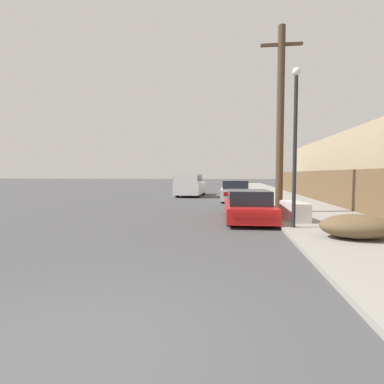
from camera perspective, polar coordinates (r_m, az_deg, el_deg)
ground_plane at (r=3.63m, az=-20.98°, el=-26.97°), size 220.00×220.00×0.00m
sidewalk_curb at (r=26.58m, az=15.23°, el=-0.49°), size 4.20×63.00×0.12m
discarded_fridge at (r=11.69m, az=18.94°, el=-3.44°), size 0.86×1.68×0.71m
parked_sports_car_red at (r=11.91m, az=10.62°, el=-2.74°), size 1.88×4.43×1.21m
car_parked_mid at (r=20.37m, az=8.19°, el=0.11°), size 1.90×4.37×1.40m
pickup_truck at (r=24.59m, az=-0.35°, el=1.37°), size 2.18×5.48×1.88m
utility_pole at (r=14.26m, az=16.47°, el=13.37°), size 1.80×0.33×8.20m
street_lamp at (r=10.10m, az=19.05°, el=9.98°), size 0.26×0.26×5.01m
brush_pile at (r=9.08m, az=28.86°, el=-5.77°), size 1.88×1.27×0.64m
wooden_fence at (r=18.65m, az=24.98°, el=0.82°), size 0.08×33.51×1.91m
building_right_house at (r=27.97m, az=30.27°, el=4.20°), size 6.00×21.96×4.84m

